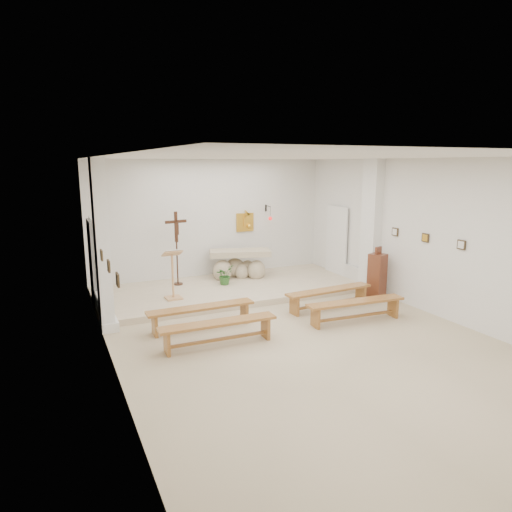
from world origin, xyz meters
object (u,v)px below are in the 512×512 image
crucifix_stand (177,243)px  lectern (173,274)px  bench_left_second (218,328)px  bench_left_front (201,312)px  bench_right_second (356,306)px  bench_right_front (329,294)px  altar (239,266)px  donation_pedestal (377,276)px

crucifix_stand → lectern: bearing=-119.4°
lectern → bench_left_second: (0.11, -2.85, -0.41)m
bench_left_front → bench_left_second: size_ratio=1.00×
lectern → bench_right_second: 4.35m
bench_right_front → bench_left_second: (-3.16, -1.03, 0.00)m
bench_left_front → altar: bearing=54.7°
crucifix_stand → donation_pedestal: bearing=-43.9°
bench_left_second → bench_right_second: 3.16m
crucifix_stand → bench_left_second: 4.24m
lectern → bench_right_second: (3.27, -2.85, -0.41)m
crucifix_stand → bench_left_front: crucifix_stand is taller
bench_right_second → altar: bearing=107.6°
altar → bench_left_second: size_ratio=0.81×
bench_left_front → bench_right_second: bearing=-18.5°
bench_left_front → bench_right_front: (3.16, 0.00, 0.00)m
altar → crucifix_stand: bearing=-162.4°
crucifix_stand → bench_left_front: bearing=-106.1°
bench_left_front → bench_right_second: same height
bench_right_front → donation_pedestal: bearing=1.6°
bench_left_second → altar: bearing=63.6°
crucifix_stand → bench_right_second: bearing=-65.4°
bench_left_second → bench_right_second: (3.16, -0.00, 0.00)m
crucifix_stand → bench_left_second: size_ratio=0.87×
lectern → bench_left_front: lectern is taller
donation_pedestal → bench_right_second: 1.93m
donation_pedestal → bench_right_front: (-1.52, -0.15, -0.24)m
lectern → crucifix_stand: bearing=67.7°
bench_left_front → donation_pedestal: bearing=1.3°
crucifix_stand → altar: bearing=-9.2°
bench_left_front → bench_left_second: 1.03m
crucifix_stand → bench_left_front: (-0.34, -3.09, -0.94)m
altar → lectern: 2.62m
bench_left_second → donation_pedestal: bearing=15.2°
donation_pedestal → bench_right_front: size_ratio=0.59×
bench_right_second → lectern: bearing=143.0°
donation_pedestal → bench_right_second: bearing=-161.2°
lectern → bench_right_front: bearing=-31.8°
altar → bench_right_front: 3.27m
crucifix_stand → bench_right_front: crucifix_stand is taller
altar → crucifix_stand: (-1.81, -0.02, 0.81)m
altar → bench_left_second: 4.66m
crucifix_stand → bench_right_second: crucifix_stand is taller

